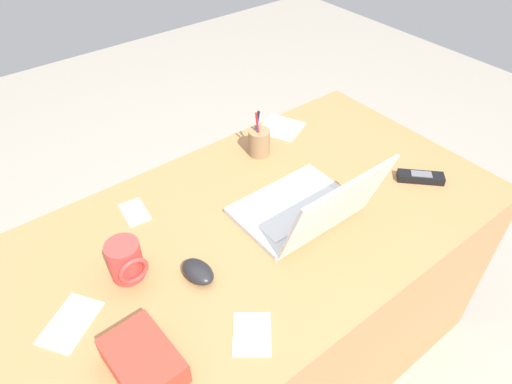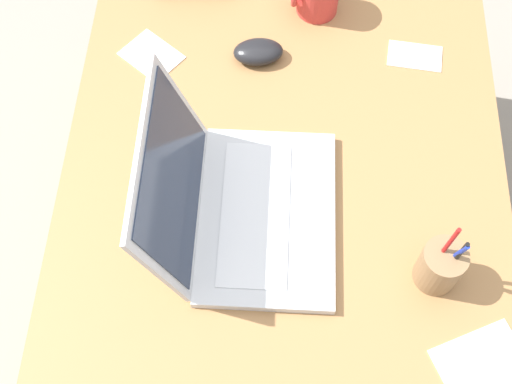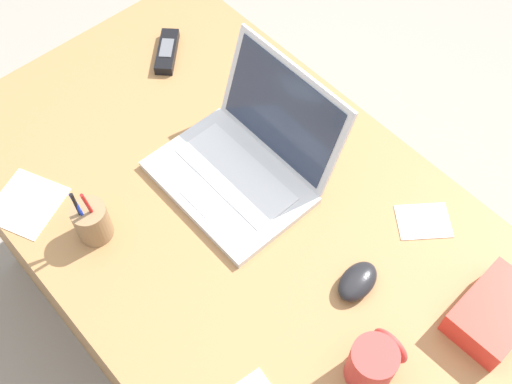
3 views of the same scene
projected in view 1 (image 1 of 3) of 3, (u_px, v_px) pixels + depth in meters
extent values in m
plane|color=gray|center=(257.00, 352.00, 1.76)|extent=(6.00, 6.00, 0.00)
cube|color=#9E7042|center=(258.00, 297.00, 1.53)|extent=(1.46, 0.81, 0.71)
cube|color=silver|center=(294.00, 208.00, 1.33)|extent=(0.34, 0.23, 0.02)
cube|color=silver|center=(299.00, 209.00, 1.31)|extent=(0.28, 0.12, 0.00)
cube|color=silver|center=(278.00, 192.00, 1.36)|extent=(0.09, 0.05, 0.00)
cube|color=silver|center=(338.00, 207.00, 1.16)|extent=(0.33, 0.08, 0.22)
cube|color=#283347|center=(336.00, 206.00, 1.16)|extent=(0.30, 0.06, 0.19)
ellipsoid|color=black|center=(198.00, 272.00, 1.14)|extent=(0.08, 0.11, 0.04)
cylinder|color=#C63833|center=(125.00, 260.00, 1.12)|extent=(0.08, 0.08, 0.11)
torus|color=#C63833|center=(134.00, 271.00, 1.09)|extent=(0.08, 0.01, 0.08)
cube|color=black|center=(421.00, 177.00, 1.43)|extent=(0.13, 0.13, 0.02)
cube|color=#595B60|center=(422.00, 174.00, 1.42)|extent=(0.07, 0.07, 0.00)
cylinder|color=olive|center=(259.00, 142.00, 1.51)|extent=(0.07, 0.07, 0.09)
cylinder|color=#1933B2|center=(256.00, 130.00, 1.49)|extent=(0.03, 0.01, 0.13)
cylinder|color=black|center=(257.00, 130.00, 1.50)|extent=(0.02, 0.01, 0.14)
cylinder|color=red|center=(258.00, 132.00, 1.48)|extent=(0.02, 0.02, 0.14)
cube|color=red|center=(143.00, 361.00, 0.94)|extent=(0.13, 0.18, 0.06)
cube|color=white|center=(70.00, 323.00, 1.05)|extent=(0.17, 0.16, 0.00)
cube|color=white|center=(252.00, 334.00, 1.02)|extent=(0.14, 0.14, 0.00)
cube|color=white|center=(135.00, 212.00, 1.32)|extent=(0.08, 0.11, 0.00)
cube|color=white|center=(281.00, 127.00, 1.66)|extent=(0.18, 0.19, 0.00)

